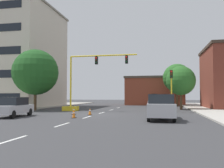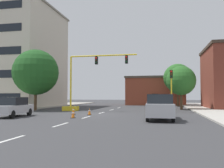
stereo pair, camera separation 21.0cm
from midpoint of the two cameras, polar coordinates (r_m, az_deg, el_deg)
The scene contains 21 objects.
ground_plane at distance 24.22m, azimuth -4.05°, elevation -7.19°, with size 160.00×160.00×0.00m, color #38383A.
sidewalk_left at distance 36.85m, azimuth -20.74°, elevation -5.37°, with size 6.00×56.00×0.14m, color #9E998E.
sidewalk_right at distance 32.09m, azimuth 23.36°, elevation -5.74°, with size 6.00×56.00×0.14m, color #B2ADA3.
lane_stripe_seg_0 at distance 11.39m, azimuth -23.15°, elevation -12.06°, with size 0.16×2.40×0.01m, color silver.
lane_stripe_seg_1 at distance 16.20m, azimuth -12.01°, elevation -9.36°, with size 0.16×2.40×0.01m, color silver.
lane_stripe_seg_2 at distance 21.34m, azimuth -6.17°, elevation -7.78°, with size 0.16×2.40×0.01m, color silver.
lane_stripe_seg_3 at distance 26.63m, azimuth -2.64°, elevation -6.78°, with size 0.16×2.40×0.01m, color silver.
lane_stripe_seg_4 at distance 31.99m, azimuth -0.30°, elevation -6.09°, with size 0.16×2.40×0.01m, color silver.
lane_stripe_seg_5 at distance 37.39m, azimuth 1.37°, elevation -5.60°, with size 0.16×2.40×0.01m, color silver.
building_tall_left at distance 44.89m, azimuth -22.44°, elevation 5.74°, with size 14.50×14.30×16.64m.
building_brick_center at distance 50.38m, azimuth 9.89°, elevation -1.60°, with size 11.58×8.85×5.63m.
traffic_signal_gantry at distance 30.11m, azimuth -7.82°, elevation -2.01°, with size 9.15×1.20×6.83m.
traffic_light_pole_right at distance 28.36m, azimuth 13.61°, elevation 0.67°, with size 0.32×0.47×4.80m.
tree_right_mid at distance 33.74m, azimuth 15.72°, elevation 0.75°, with size 3.92×3.92×5.84m.
tree_left_near at distance 32.44m, azimuth -17.73°, elevation 2.66°, with size 5.81×5.81×7.77m.
tree_right_far at distance 43.45m, azimuth 14.95°, elevation 1.39°, with size 4.89×4.89×7.38m.
pickup_truck_silver at distance 19.48m, azimuth 11.05°, elevation -5.37°, with size 2.12×5.44×1.99m.
sedan_silver_near_left at distance 23.30m, azimuth -22.48°, elevation -4.98°, with size 2.20×4.63×1.74m.
traffic_cone_roadside_a at distance 23.63m, azimuth -5.48°, elevation -6.48°, with size 0.36×0.36×0.68m.
traffic_cone_roadside_b at distance 20.67m, azimuth -9.26°, elevation -7.00°, with size 0.36×0.36×0.69m.
traffic_cone_roadside_c at distance 24.30m, azimuth -9.25°, elevation -6.26°, with size 0.36×0.36×0.76m.
Camera 1 is at (6.17, -23.33, 1.90)m, focal length 38.82 mm.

